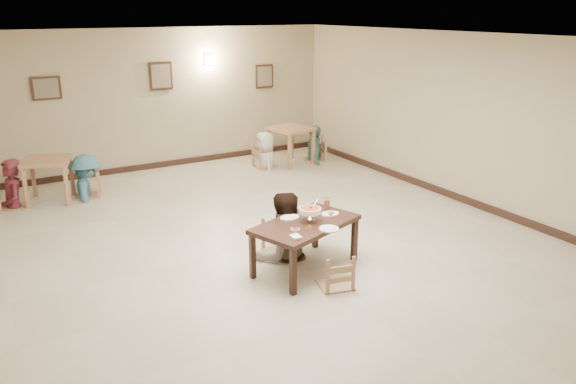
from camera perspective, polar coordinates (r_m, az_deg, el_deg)
floor at (r=8.50m, az=-1.98°, el=-5.24°), size 10.00×10.00×0.00m
ceiling at (r=7.81m, az=-2.23°, el=15.39°), size 10.00×10.00×0.00m
wall_back at (r=12.58m, az=-13.13°, el=9.12°), size 10.00×0.00×10.00m
wall_right at (r=10.49m, az=17.67°, el=7.01°), size 0.00×10.00×10.00m
baseboard_back at (r=12.84m, az=-12.63°, el=2.76°), size 8.00×0.06×0.12m
baseboard_right at (r=10.82m, az=16.84°, el=-0.50°), size 0.06×10.00×0.12m
picture_a at (r=12.02m, az=-23.36°, el=9.65°), size 0.55×0.04×0.45m
picture_b at (r=12.50m, az=-12.79°, el=11.41°), size 0.50×0.04×0.60m
picture_c at (r=13.49m, az=-2.41°, el=11.66°), size 0.45×0.04×0.55m
wall_sconce at (r=12.85m, az=-8.11°, el=13.19°), size 0.16×0.05×0.22m
main_table at (r=7.48m, az=1.78°, el=-3.65°), size 1.63×1.24×0.68m
chair_far at (r=8.01m, az=-0.85°, el=-3.18°), size 0.43×0.43×0.92m
chair_near at (r=7.11m, az=4.88°, el=-6.35°), size 0.41×0.41×0.87m
main_diner at (r=7.77m, az=-0.59°, el=-0.05°), size 0.96×0.77×1.90m
curry_warmer at (r=7.42m, az=2.25°, el=-1.90°), size 0.33×0.30×0.27m
rice_plate_far at (r=7.58m, az=0.17°, el=-2.59°), size 0.28×0.28×0.06m
rice_plate_near at (r=7.22m, az=4.18°, el=-3.74°), size 0.26×0.26×0.06m
fried_plate at (r=7.73m, az=4.30°, el=-2.19°), size 0.26×0.26×0.06m
chili_dish at (r=7.19m, az=0.73°, el=-3.80°), size 0.11×0.11×0.02m
napkin_cutlery at (r=6.96m, az=0.80°, el=-4.56°), size 0.15×0.23×0.03m
drink_glass at (r=7.95m, az=3.98°, el=-1.17°), size 0.08×0.08×0.16m
bg_table_left at (r=11.03m, az=-23.26°, el=2.41°), size 1.00×1.00×0.80m
bg_table_right at (r=12.66m, az=0.28°, el=5.95°), size 1.00×1.00×0.84m
bg_chair_ll at (r=10.96m, az=-26.38°, el=1.05°), size 0.48×0.48×1.02m
bg_chair_lr at (r=11.10m, az=-19.86°, el=1.90°), size 0.45×0.45×0.95m
bg_chair_rl at (r=12.43m, az=-2.34°, el=4.73°), size 0.46×0.46×0.99m
bg_chair_rr at (r=13.01m, az=2.74°, el=5.39°), size 0.47×0.47×1.01m
bg_diner_a at (r=10.86m, az=-26.66°, el=2.97°), size 0.48×0.68×1.78m
bg_diner_b at (r=11.01m, az=-20.05°, el=3.60°), size 0.73×1.12×1.63m
bg_diner_c at (r=12.36m, az=-2.36°, el=6.12°), size 0.64×0.86×1.60m
bg_diner_d at (r=12.95m, az=2.76°, el=6.79°), size 0.76×1.05×1.65m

